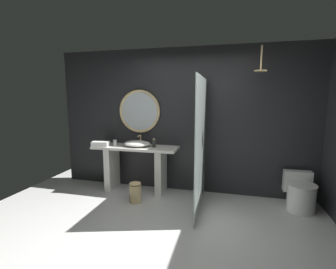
# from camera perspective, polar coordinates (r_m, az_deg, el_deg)

# --- Properties ---
(ground_plane) EXTENTS (5.76, 5.76, 0.00)m
(ground_plane) POSITION_cam_1_polar(r_m,az_deg,el_deg) (3.10, -3.86, -25.11)
(ground_plane) COLOR silver
(back_wall_panel) EXTENTS (4.80, 0.10, 2.60)m
(back_wall_panel) POSITION_cam_1_polar(r_m,az_deg,el_deg) (4.44, 3.59, 3.22)
(back_wall_panel) COLOR #232326
(back_wall_panel) RESTS_ON ground_plane
(vanity_counter) EXTENTS (1.55, 0.50, 0.85)m
(vanity_counter) POSITION_cam_1_polar(r_m,az_deg,el_deg) (4.50, -7.63, -6.74)
(vanity_counter) COLOR silver
(vanity_counter) RESTS_ON ground_plane
(vessel_sink) EXTENTS (0.50, 0.41, 0.19)m
(vessel_sink) POSITION_cam_1_polar(r_m,az_deg,el_deg) (4.42, -7.33, -2.12)
(vessel_sink) COLOR white
(vessel_sink) RESTS_ON vanity_counter
(tumbler_cup) EXTENTS (0.07, 0.07, 0.10)m
(tumbler_cup) POSITION_cam_1_polar(r_m,az_deg,el_deg) (4.57, -12.42, -1.88)
(tumbler_cup) COLOR silver
(tumbler_cup) RESTS_ON vanity_counter
(soap_dispenser) EXTENTS (0.07, 0.07, 0.16)m
(soap_dispenser) POSITION_cam_1_polar(r_m,az_deg,el_deg) (4.29, -3.33, -2.10)
(soap_dispenser) COLOR #282D28
(soap_dispenser) RESTS_ON vanity_counter
(round_wall_mirror) EXTENTS (0.81, 0.05, 0.81)m
(round_wall_mirror) POSITION_cam_1_polar(r_m,az_deg,el_deg) (4.56, -6.78, 5.45)
(round_wall_mirror) COLOR #D6B77F
(shower_glass_panel) EXTENTS (0.02, 1.34, 2.03)m
(shower_glass_panel) POSITION_cam_1_polar(r_m,az_deg,el_deg) (3.71, 7.80, -2.40)
(shower_glass_panel) COLOR silver
(shower_glass_panel) RESTS_ON ground_plane
(rain_shower_head) EXTENTS (0.18, 0.18, 0.38)m
(rain_shower_head) POSITION_cam_1_polar(r_m,az_deg,el_deg) (4.04, 21.06, 14.51)
(rain_shower_head) COLOR #D6B77F
(toilet) EXTENTS (0.42, 0.57, 0.56)m
(toilet) POSITION_cam_1_polar(r_m,az_deg,el_deg) (4.34, 28.78, -12.14)
(toilet) COLOR white
(toilet) RESTS_ON ground_plane
(waste_bin) EXTENTS (0.20, 0.20, 0.35)m
(waste_bin) POSITION_cam_1_polar(r_m,az_deg,el_deg) (4.14, -7.74, -13.29)
(waste_bin) COLOR #D6B77F
(waste_bin) RESTS_ON ground_plane
(folded_hand_towel) EXTENTS (0.32, 0.22, 0.09)m
(folded_hand_towel) POSITION_cam_1_polar(r_m,az_deg,el_deg) (4.55, -15.66, -2.14)
(folded_hand_towel) COLOR white
(folded_hand_towel) RESTS_ON vanity_counter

